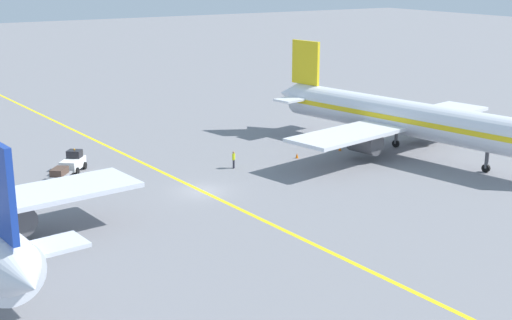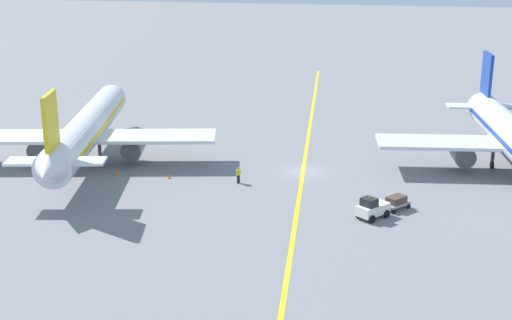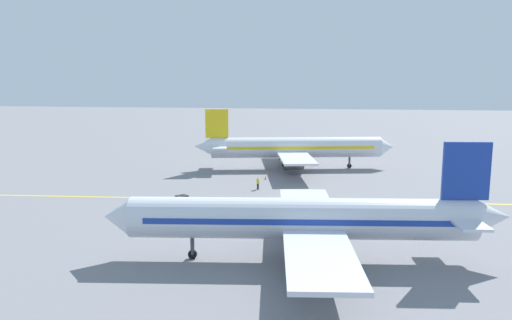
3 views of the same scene
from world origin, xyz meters
name	(u,v)px [view 2 (image 2 of 3)]	position (x,y,z in m)	size (l,w,h in m)	color
ground_plane	(303,172)	(0.00, 0.00, 0.00)	(400.00, 400.00, 0.00)	slate
apron_yellow_centreline	(303,172)	(0.00, 0.00, 0.00)	(0.40, 120.00, 0.01)	yellow
airplane_at_gate	(87,130)	(-23.63, -0.96, 3.71)	(28.48, 35.36, 10.60)	silver
baggage_tug_white	(372,208)	(7.52, -11.90, 0.90)	(3.06, 3.27, 2.11)	white
baggage_cart_trailing	(396,201)	(9.62, -9.36, 0.76)	(2.73, 2.90, 1.24)	gray
ground_crew_worker	(238,175)	(-5.98, -4.86, 0.91)	(0.42, 0.46, 1.68)	#23232D
traffic_cone_near_nose	(169,176)	(-13.29, -4.70, 0.28)	(0.32, 0.32, 0.55)	orange
traffic_cone_mid_apron	(117,173)	(-18.88, -4.80, 0.28)	(0.32, 0.32, 0.55)	orange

